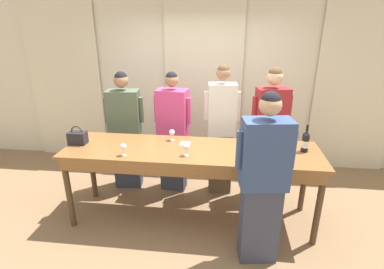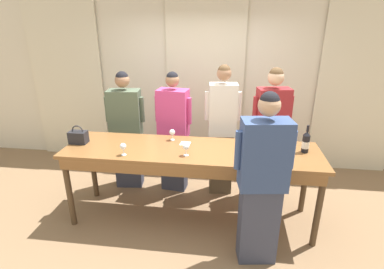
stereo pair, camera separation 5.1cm
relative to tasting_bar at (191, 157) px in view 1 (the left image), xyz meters
name	(u,v)px [view 1 (the left image)]	position (x,y,z in m)	size (l,w,h in m)	color
ground_plane	(191,217)	(0.00, 0.03, -0.86)	(18.00, 18.00, 0.00)	#846647
wall_back	(204,82)	(0.00, 1.78, 0.54)	(12.00, 0.06, 2.80)	beige
curtain_panel_left	(66,83)	(-2.40, 1.72, 0.48)	(1.26, 0.03, 2.69)	beige
curtain_panel_center	(203,86)	(0.00, 1.72, 0.48)	(1.26, 0.03, 2.69)	beige
curtain_panel_right	(356,90)	(2.40, 1.72, 0.48)	(1.26, 0.03, 2.69)	beige
tasting_bar	(191,157)	(0.00, 0.00, 0.00)	(3.00, 0.80, 0.96)	brown
wine_bottle	(305,142)	(1.30, 0.11, 0.22)	(0.08, 0.08, 0.32)	black
handbag	(77,138)	(-1.39, 0.03, 0.18)	(0.21, 0.13, 0.23)	#232328
wine_glass_front_left	(257,137)	(0.77, 0.24, 0.19)	(0.07, 0.07, 0.14)	white
wine_glass_front_mid	(186,147)	(-0.03, -0.16, 0.20)	(0.07, 0.07, 0.14)	white
wine_glass_front_right	(172,133)	(-0.27, 0.28, 0.20)	(0.07, 0.07, 0.14)	white
wine_glass_center_left	(275,140)	(0.97, 0.17, 0.19)	(0.07, 0.07, 0.14)	white
wine_glass_center_mid	(247,138)	(0.65, 0.21, 0.20)	(0.07, 0.07, 0.14)	white
wine_glass_center_right	(123,147)	(-0.73, -0.23, 0.20)	(0.07, 0.07, 0.14)	white
napkin	(185,144)	(-0.09, 0.18, 0.10)	(0.13, 0.13, 0.00)	white
guest_olive_jacket	(125,131)	(-1.04, 0.73, 0.01)	(0.56, 0.30, 1.73)	#383D51
guest_pink_top	(173,133)	(-0.34, 0.73, 0.02)	(0.53, 0.30, 1.74)	#383D51
guest_cream_sweater	(221,130)	(0.33, 0.73, 0.09)	(0.49, 0.26, 1.84)	brown
guest_striped_shirt	(269,133)	(0.99, 0.73, 0.08)	(0.54, 0.30, 1.82)	#473833
host_pouring	(263,182)	(0.77, -0.57, 0.05)	(0.57, 0.32, 1.80)	#383D51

